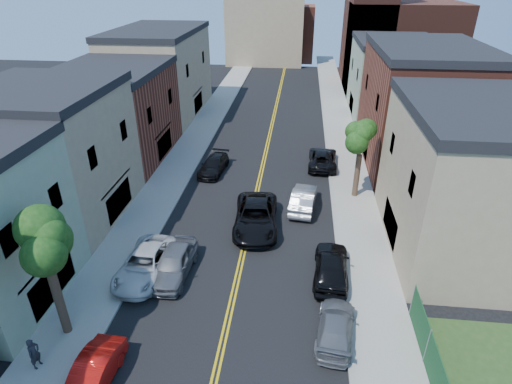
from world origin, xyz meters
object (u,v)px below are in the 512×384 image
(black_car_left, at_px, (214,165))
(dark_car_right_far, at_px, (323,158))
(silver_car_right, at_px, (303,199))
(black_car_right, at_px, (331,266))
(red_sedan, at_px, (92,376))
(black_suv_lane, at_px, (256,217))
(grey_car_left, at_px, (174,263))
(grey_car_right, at_px, (336,327))
(pedestrian_left, at_px, (34,353))
(white_pickup, at_px, (145,264))

(black_car_left, bearing_deg, dark_car_right_far, 20.43)
(silver_car_right, bearing_deg, black_car_right, 108.49)
(red_sedan, xyz_separation_m, black_car_left, (0.93, 22.13, -0.01))
(dark_car_right_far, height_order, black_suv_lane, black_suv_lane)
(black_car_right, distance_m, dark_car_right_far, 16.00)
(grey_car_left, height_order, silver_car_right, grey_car_left)
(dark_car_right_far, distance_m, black_suv_lane, 12.15)
(black_car_left, height_order, silver_car_right, silver_car_right)
(silver_car_right, bearing_deg, black_suv_lane, 49.78)
(grey_car_right, height_order, black_suv_lane, black_suv_lane)
(grey_car_right, bearing_deg, pedestrian_left, 21.54)
(grey_car_left, height_order, black_car_left, grey_car_left)
(grey_car_right, xyz_separation_m, dark_car_right_far, (0.00, 20.51, 0.12))
(white_pickup, distance_m, grey_car_right, 11.59)
(grey_car_left, distance_m, black_suv_lane, 7.08)
(white_pickup, height_order, dark_car_right_far, white_pickup)
(black_car_left, relative_size, silver_car_right, 0.98)
(black_car_right, distance_m, silver_car_right, 8.21)
(black_car_left, bearing_deg, white_pickup, -88.50)
(red_sedan, bearing_deg, pedestrian_left, 169.98)
(black_car_left, xyz_separation_m, silver_car_right, (8.06, -5.53, 0.11))
(grey_car_right, relative_size, black_suv_lane, 0.69)
(red_sedan, distance_m, black_suv_lane, 14.64)
(white_pickup, relative_size, black_car_left, 1.17)
(black_suv_lane, bearing_deg, dark_car_right_far, 61.82)
(black_car_right, relative_size, silver_car_right, 1.03)
(black_car_right, bearing_deg, dark_car_right_far, -86.37)
(grey_car_left, height_order, grey_car_right, grey_car_left)
(white_pickup, distance_m, black_suv_lane, 8.34)
(dark_car_right_far, relative_size, pedestrian_left, 3.35)
(grey_car_left, bearing_deg, white_pickup, -171.71)
(grey_car_left, distance_m, black_car_right, 9.33)
(white_pickup, bearing_deg, pedestrian_left, -108.33)
(red_sedan, bearing_deg, black_car_right, 41.17)
(black_car_right, height_order, black_suv_lane, black_suv_lane)
(grey_car_left, bearing_deg, dark_car_right_far, 63.47)
(black_car_left, distance_m, black_suv_lane, 9.86)
(black_car_left, relative_size, pedestrian_left, 2.90)
(pedestrian_left, bearing_deg, black_suv_lane, -23.38)
(grey_car_left, xyz_separation_m, black_car_right, (9.30, 0.70, 0.02))
(silver_car_right, height_order, dark_car_right_far, silver_car_right)
(black_car_right, xyz_separation_m, black_suv_lane, (-5.00, 4.93, 0.04))
(grey_car_left, xyz_separation_m, grey_car_right, (9.30, -3.81, -0.19))
(red_sedan, height_order, white_pickup, white_pickup)
(grey_car_left, height_order, dark_car_right_far, grey_car_left)
(dark_car_right_far, bearing_deg, red_sedan, 68.53)
(black_suv_lane, bearing_deg, red_sedan, -116.74)
(grey_car_left, bearing_deg, grey_car_right, -19.69)
(red_sedan, bearing_deg, grey_car_right, 23.24)
(black_suv_lane, bearing_deg, black_car_right, -48.44)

